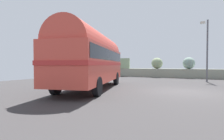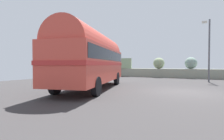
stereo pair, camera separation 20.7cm
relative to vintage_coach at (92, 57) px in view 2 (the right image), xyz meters
The scene contains 4 objects.
ground 5.93m from the vintage_coach, 14.15° to the left, with size 32.00×26.00×0.02m.
breakwater 14.17m from the vintage_coach, 68.32° to the left, with size 31.36×2.02×2.49m.
vintage_coach is the anchor object (origin of this frame).
lamp_post 10.88m from the vintage_coach, 52.17° to the left, with size 0.69×0.69×5.61m.
Camera 2 is at (1.04, -10.55, 1.52)m, focal length 27.74 mm.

